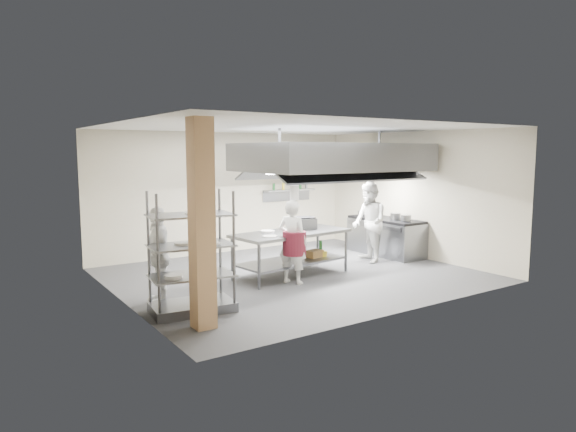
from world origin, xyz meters
TOP-DOWN VIEW (x-y plane):
  - floor at (0.00, 0.00)m, footprint 7.00×7.00m
  - ceiling at (0.00, 0.00)m, footprint 7.00×7.00m
  - wall_back at (0.00, 3.00)m, footprint 7.00×0.00m
  - wall_left at (-3.50, 0.00)m, footprint 0.00×6.00m
  - wall_right at (3.50, 0.00)m, footprint 0.00×6.00m
  - column at (-2.90, -1.90)m, footprint 0.30×0.30m
  - exhaust_hood at (1.30, 0.40)m, footprint 4.00×2.50m
  - hood_strip_a at (0.40, 0.40)m, footprint 1.60×0.12m
  - hood_strip_b at (2.20, 0.40)m, footprint 1.60×0.12m
  - wall_shelf at (1.80, 2.84)m, footprint 1.50×0.28m
  - island at (-0.09, -0.01)m, footprint 2.57×1.30m
  - island_worktop at (-0.09, -0.01)m, footprint 2.57×1.30m
  - island_undershelf at (-0.09, -0.01)m, footprint 2.36×1.18m
  - pass_rack at (-2.73, -1.12)m, footprint 1.36×0.89m
  - cooking_range at (3.08, 0.50)m, footprint 0.80×2.00m
  - range_top at (3.08, 0.50)m, footprint 0.78×1.96m
  - chef_head at (-0.42, -0.54)m, footprint 0.62×0.70m
  - chef_line at (2.14, 0.09)m, footprint 0.94×1.07m
  - chef_plating at (-3.00, -0.38)m, footprint 0.62×1.02m
  - griddle at (0.35, 0.16)m, footprint 0.54×0.46m
  - wicker_basket at (0.48, -0.04)m, footprint 0.38×0.30m
  - stockpot at (3.02, 0.13)m, footprint 0.24×0.24m
  - plate_stack at (-2.73, -1.12)m, footprint 0.28×0.28m

SIDE VIEW (x-z plane):
  - floor at x=0.00m, z-range 0.00..0.00m
  - island_undershelf at x=-0.09m, z-range 0.28..0.32m
  - wicker_basket at x=0.48m, z-range 0.32..0.47m
  - cooking_range at x=3.08m, z-range 0.00..0.84m
  - island at x=-0.09m, z-range 0.00..0.91m
  - plate_stack at x=-2.73m, z-range 0.59..0.64m
  - chef_head at x=-0.42m, z-range 0.00..1.62m
  - chef_plating at x=-3.00m, z-range 0.00..1.62m
  - range_top at x=3.08m, z-range 0.84..0.90m
  - island_worktop at x=-0.09m, z-range 0.85..0.91m
  - chef_line at x=2.14m, z-range 0.00..1.83m
  - pass_rack at x=-2.73m, z-range 0.00..1.92m
  - stockpot at x=3.02m, z-range 0.90..1.07m
  - griddle at x=0.35m, z-range 0.91..1.14m
  - wall_back at x=0.00m, z-range -2.00..5.00m
  - wall_left at x=-3.50m, z-range -1.50..4.50m
  - wall_right at x=3.50m, z-range -1.50..4.50m
  - column at x=-2.90m, z-range 0.00..3.00m
  - wall_shelf at x=1.80m, z-range 1.48..1.52m
  - hood_strip_a at x=0.40m, z-range 2.06..2.10m
  - hood_strip_b at x=2.20m, z-range 2.06..2.10m
  - exhaust_hood at x=1.30m, z-range 2.10..2.70m
  - ceiling at x=0.00m, z-range 3.00..3.00m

